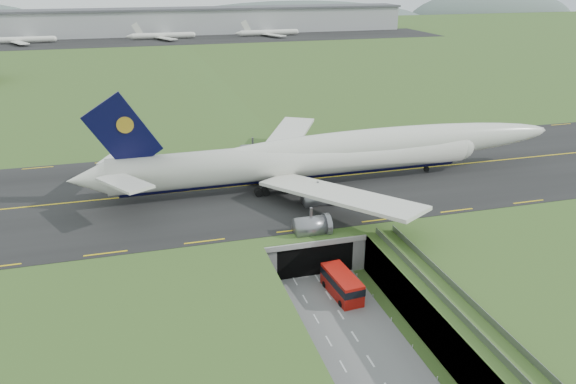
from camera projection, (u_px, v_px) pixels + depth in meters
name	position (u px, v px, depth m)	size (l,w,h in m)	color
ground	(333.00, 304.00, 78.33)	(900.00, 900.00, 0.00)	#405823
airfield_deck	(334.00, 286.00, 77.22)	(800.00, 800.00, 6.00)	gray
trench_road	(353.00, 335.00, 71.59)	(12.00, 75.00, 0.20)	slate
taxiway	(274.00, 183.00, 105.59)	(800.00, 44.00, 0.18)	black
tunnel_portal	(299.00, 232.00, 92.05)	(17.00, 22.30, 6.00)	gray
guideway	(487.00, 341.00, 62.03)	(3.00, 53.00, 7.05)	#A8A8A3
jumbo_jet	(332.00, 155.00, 104.04)	(93.66, 60.49, 20.01)	silver
shuttle_tram	(342.00, 284.00, 79.74)	(3.85, 8.57, 3.38)	#AC120B
cargo_terminal	(165.00, 21.00, 340.95)	(320.00, 67.00, 15.60)	#B2B2B2
distant_hills	(232.00, 29.00, 480.58)	(700.00, 91.00, 60.00)	slate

